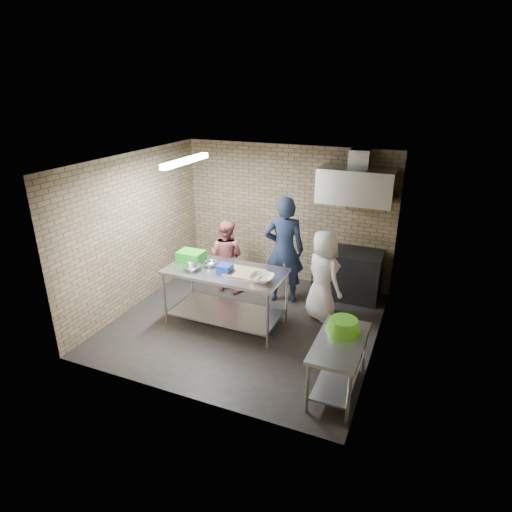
{
  "coord_description": "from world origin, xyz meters",
  "views": [
    {
      "loc": [
        2.62,
        -5.77,
        3.77
      ],
      "look_at": [
        0.1,
        0.2,
        1.15
      ],
      "focal_mm": 30.26,
      "sensor_mm": 36.0,
      "label": 1
    }
  ],
  "objects_px": {
    "bottle_red": "(361,188)",
    "side_counter": "(338,366)",
    "green_crate": "(191,256)",
    "blue_tub": "(225,269)",
    "man_navy": "(284,250)",
    "bottle_green": "(384,191)",
    "woman_pink": "(227,256)",
    "woman_white": "(323,275)",
    "green_basin": "(343,325)",
    "prep_table": "(226,297)",
    "stove": "(348,274)"
  },
  "relations": [
    {
      "from": "side_counter",
      "to": "bottle_green",
      "type": "height_order",
      "value": "bottle_green"
    },
    {
      "from": "bottle_red",
      "to": "stove",
      "type": "bearing_deg",
      "value": -101.77
    },
    {
      "from": "side_counter",
      "to": "man_navy",
      "type": "xyz_separation_m",
      "value": [
        -1.5,
        2.12,
        0.61
      ]
    },
    {
      "from": "stove",
      "to": "bottle_red",
      "type": "distance_m",
      "value": 1.6
    },
    {
      "from": "prep_table",
      "to": "bottle_green",
      "type": "relative_size",
      "value": 12.81
    },
    {
      "from": "blue_tub",
      "to": "bottle_green",
      "type": "height_order",
      "value": "bottle_green"
    },
    {
      "from": "stove",
      "to": "woman_white",
      "type": "height_order",
      "value": "woman_white"
    },
    {
      "from": "green_basin",
      "to": "prep_table",
      "type": "bearing_deg",
      "value": 160.63
    },
    {
      "from": "green_crate",
      "to": "blue_tub",
      "type": "height_order",
      "value": "green_crate"
    },
    {
      "from": "prep_table",
      "to": "woman_pink",
      "type": "distance_m",
      "value": 1.27
    },
    {
      "from": "side_counter",
      "to": "bottle_green",
      "type": "xyz_separation_m",
      "value": [
        0.0,
        2.99,
        1.64
      ]
    },
    {
      "from": "man_navy",
      "to": "woman_pink",
      "type": "xyz_separation_m",
      "value": [
        -1.15,
        -0.01,
        -0.28
      ]
    },
    {
      "from": "prep_table",
      "to": "green_basin",
      "type": "relative_size",
      "value": 4.18
    },
    {
      "from": "blue_tub",
      "to": "woman_white",
      "type": "xyz_separation_m",
      "value": [
        1.37,
        0.89,
        -0.25
      ]
    },
    {
      "from": "green_basin",
      "to": "man_navy",
      "type": "relative_size",
      "value": 0.23
    },
    {
      "from": "prep_table",
      "to": "green_basin",
      "type": "bearing_deg",
      "value": -19.37
    },
    {
      "from": "side_counter",
      "to": "woman_pink",
      "type": "distance_m",
      "value": 3.4
    },
    {
      "from": "man_navy",
      "to": "side_counter",
      "type": "bearing_deg",
      "value": 107.68
    },
    {
      "from": "prep_table",
      "to": "stove",
      "type": "height_order",
      "value": "prep_table"
    },
    {
      "from": "bottle_red",
      "to": "woman_pink",
      "type": "bearing_deg",
      "value": -158.58
    },
    {
      "from": "green_basin",
      "to": "side_counter",
      "type": "bearing_deg",
      "value": -85.43
    },
    {
      "from": "green_basin",
      "to": "man_navy",
      "type": "xyz_separation_m",
      "value": [
        -1.48,
        1.87,
        0.15
      ]
    },
    {
      "from": "side_counter",
      "to": "green_basin",
      "type": "relative_size",
      "value": 2.61
    },
    {
      "from": "bottle_red",
      "to": "woman_pink",
      "type": "distance_m",
      "value": 2.76
    },
    {
      "from": "green_basin",
      "to": "bottle_red",
      "type": "relative_size",
      "value": 2.56
    },
    {
      "from": "bottle_red",
      "to": "bottle_green",
      "type": "distance_m",
      "value": 0.4
    },
    {
      "from": "prep_table",
      "to": "green_crate",
      "type": "distance_m",
      "value": 0.91
    },
    {
      "from": "stove",
      "to": "woman_white",
      "type": "relative_size",
      "value": 0.77
    },
    {
      "from": "bottle_red",
      "to": "bottle_green",
      "type": "relative_size",
      "value": 1.2
    },
    {
      "from": "green_crate",
      "to": "woman_pink",
      "type": "relative_size",
      "value": 0.3
    },
    {
      "from": "stove",
      "to": "bottle_green",
      "type": "relative_size",
      "value": 8.0
    },
    {
      "from": "side_counter",
      "to": "woman_white",
      "type": "xyz_separation_m",
      "value": [
        -0.69,
        1.78,
        0.41
      ]
    },
    {
      "from": "woman_white",
      "to": "side_counter",
      "type": "bearing_deg",
      "value": 150.52
    },
    {
      "from": "bottle_green",
      "to": "man_navy",
      "type": "height_order",
      "value": "bottle_green"
    },
    {
      "from": "stove",
      "to": "woman_white",
      "type": "distance_m",
      "value": 1.05
    },
    {
      "from": "blue_tub",
      "to": "man_navy",
      "type": "relative_size",
      "value": 0.11
    },
    {
      "from": "woman_pink",
      "to": "stove",
      "type": "bearing_deg",
      "value": -159.3
    },
    {
      "from": "green_crate",
      "to": "woman_white",
      "type": "relative_size",
      "value": 0.27
    },
    {
      "from": "bottle_red",
      "to": "side_counter",
      "type": "bearing_deg",
      "value": -82.38
    },
    {
      "from": "side_counter",
      "to": "bottle_green",
      "type": "distance_m",
      "value": 3.41
    },
    {
      "from": "woman_white",
      "to": "bottle_green",
      "type": "bearing_deg",
      "value": -80.12
    },
    {
      "from": "stove",
      "to": "green_crate",
      "type": "height_order",
      "value": "green_crate"
    },
    {
      "from": "green_crate",
      "to": "bottle_red",
      "type": "bearing_deg",
      "value": 38.08
    },
    {
      "from": "bottle_green",
      "to": "woman_pink",
      "type": "xyz_separation_m",
      "value": [
        -2.65,
        -0.88,
        -1.31
      ]
    },
    {
      "from": "man_navy",
      "to": "woman_white",
      "type": "relative_size",
      "value": 1.26
    },
    {
      "from": "green_basin",
      "to": "woman_white",
      "type": "relative_size",
      "value": 0.29
    },
    {
      "from": "bottle_red",
      "to": "woman_white",
      "type": "bearing_deg",
      "value": -103.31
    },
    {
      "from": "green_basin",
      "to": "bottle_green",
      "type": "relative_size",
      "value": 3.07
    },
    {
      "from": "stove",
      "to": "woman_pink",
      "type": "distance_m",
      "value": 2.3
    },
    {
      "from": "man_navy",
      "to": "bottle_green",
      "type": "bearing_deg",
      "value": -167.52
    }
  ]
}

